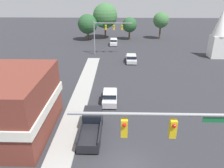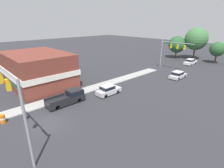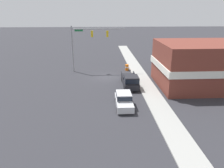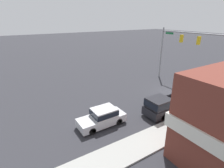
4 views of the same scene
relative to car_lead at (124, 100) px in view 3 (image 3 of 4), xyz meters
The scene contains 7 objects.
ground_plane 11.36m from the car_lead, 81.26° to the right, with size 200.00×200.00×0.00m, color #2D2D33.
sidewalk_curb 11.91m from the car_lead, 109.56° to the right, with size 2.40×60.00×0.14m.
near_signal_assembly 16.38m from the car_lead, 73.14° to the right, with size 9.08×0.49×7.87m.
car_lead is the anchor object (origin of this frame).
pickup_truck_parked 6.63m from the car_lead, 103.89° to the right, with size 1.98×5.72×1.90m.
construction_barrel 15.30m from the car_lead, 98.19° to the right, with size 0.64×0.64×1.08m.
corner_brick_building 14.22m from the car_lead, 152.26° to the right, with size 13.80×9.83×6.19m.
Camera 3 is at (0.86, 33.78, 10.64)m, focal length 35.00 mm.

